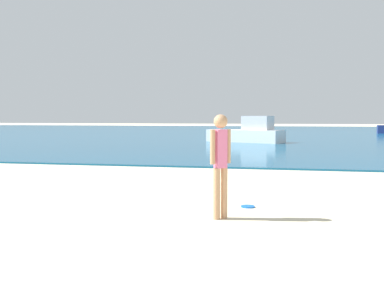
# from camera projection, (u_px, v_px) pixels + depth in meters

# --- Properties ---
(water) EXTENTS (160.00, 60.00, 0.06)m
(water) POSITION_uv_depth(u_px,v_px,m) (263.00, 133.00, 43.44)
(water) COLOR #14567F
(water) RESTS_ON ground
(person_standing) EXTENTS (0.29, 0.29, 1.64)m
(person_standing) POSITION_uv_depth(u_px,v_px,m) (220.00, 160.00, 7.13)
(person_standing) COLOR tan
(person_standing) RESTS_ON ground
(frisbee) EXTENTS (0.25, 0.25, 0.03)m
(frisbee) POSITION_uv_depth(u_px,v_px,m) (248.00, 206.00, 8.09)
(frisbee) COLOR blue
(frisbee) RESTS_ON ground
(boat_near) EXTENTS (4.85, 3.16, 1.58)m
(boat_near) POSITION_uv_depth(u_px,v_px,m) (248.00, 133.00, 27.46)
(boat_near) COLOR white
(boat_near) RESTS_ON water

